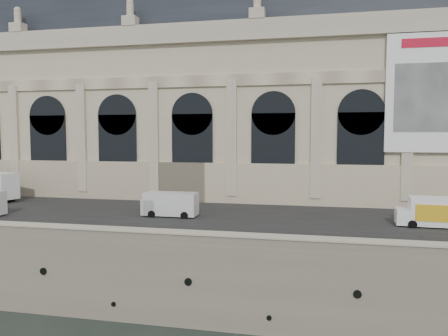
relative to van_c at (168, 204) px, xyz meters
name	(u,v)px	position (x,y,z in m)	size (l,w,h in m)	color
ground	(163,326)	(3.82, -12.10, -7.28)	(260.00, 260.00, 0.00)	black
quay	(242,210)	(3.82, 22.90, -4.28)	(160.00, 70.00, 6.00)	gray
street	(208,214)	(3.82, 1.90, -1.25)	(160.00, 24.00, 0.06)	#2D2D2D
parapet	(165,238)	(3.82, -11.50, -0.66)	(160.00, 1.40, 1.21)	gray
museum	(196,98)	(-2.16, 18.76, 12.44)	(69.00, 18.70, 29.10)	beige
van_c	(168,204)	(0.00, 0.00, 0.00)	(5.65, 2.39, 2.51)	silver
box_truck	(438,213)	(25.81, 0.05, 0.10)	(6.94, 2.74, 2.75)	white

